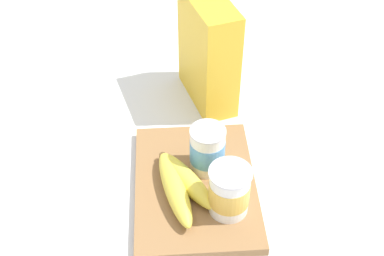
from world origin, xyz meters
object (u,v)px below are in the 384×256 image
(yogurt_cup_front, at_px, (207,150))
(cutting_board, at_px, (195,186))
(cereal_box, at_px, (208,52))
(banana_bunch, at_px, (180,184))
(yogurt_cup_back, at_px, (229,191))

(yogurt_cup_front, bearing_deg, cutting_board, -33.50)
(cereal_box, relative_size, banana_bunch, 1.28)
(yogurt_cup_back, distance_m, banana_bunch, 0.10)
(cutting_board, bearing_deg, yogurt_cup_front, 146.50)
(yogurt_cup_front, xyz_separation_m, yogurt_cup_back, (0.10, 0.03, 0.00))
(cutting_board, height_order, yogurt_cup_back, yogurt_cup_back)
(yogurt_cup_back, bearing_deg, banana_bunch, -118.77)
(yogurt_cup_back, height_order, banana_bunch, yogurt_cup_back)
(cutting_board, xyz_separation_m, yogurt_cup_back, (0.07, 0.05, 0.06))
(yogurt_cup_front, bearing_deg, cereal_box, 174.74)
(cutting_board, distance_m, cereal_box, 0.31)
(cereal_box, height_order, banana_bunch, cereal_box)
(cutting_board, height_order, yogurt_cup_front, yogurt_cup_front)
(cereal_box, height_order, yogurt_cup_back, cereal_box)
(yogurt_cup_front, distance_m, yogurt_cup_back, 0.11)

